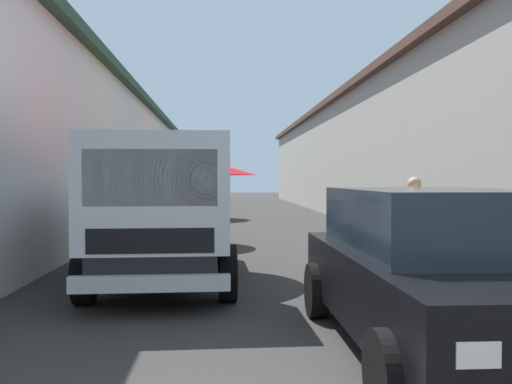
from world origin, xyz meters
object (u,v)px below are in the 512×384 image
(fruit_stall_near_left, at_px, (167,172))
(vendor_by_crates, at_px, (414,220))
(hatchback_car, at_px, (438,270))
(plastic_stool, at_px, (361,223))
(fruit_stall_far_right, at_px, (172,170))
(vendor_in_shade, at_px, (189,195))
(fruit_stall_near_right, at_px, (195,174))
(delivery_truck, at_px, (161,216))
(parked_scooter, at_px, (182,219))

(fruit_stall_near_left, distance_m, vendor_by_crates, 3.93)
(hatchback_car, height_order, plastic_stool, hatchback_car)
(fruit_stall_far_right, height_order, vendor_in_shade, fruit_stall_far_right)
(fruit_stall_far_right, xyz_separation_m, plastic_stool, (1.91, -5.02, -1.41))
(fruit_stall_near_right, xyz_separation_m, vendor_by_crates, (-12.87, -3.98, -0.82))
(plastic_stool, bearing_deg, fruit_stall_near_right, 37.89)
(fruit_stall_near_right, distance_m, plastic_stool, 8.04)
(vendor_in_shade, height_order, plastic_stool, vendor_in_shade)
(fruit_stall_near_left, bearing_deg, fruit_stall_near_right, 0.62)
(fruit_stall_near_left, relative_size, fruit_stall_near_right, 1.00)
(hatchback_car, height_order, delivery_truck, delivery_truck)
(parked_scooter, relative_size, plastic_stool, 3.78)
(fruit_stall_near_left, height_order, vendor_in_shade, fruit_stall_near_left)
(plastic_stool, bearing_deg, parked_scooter, 90.80)
(fruit_stall_far_right, distance_m, hatchback_car, 8.92)
(fruit_stall_near_right, distance_m, parked_scooter, 6.45)
(fruit_stall_near_right, bearing_deg, parked_scooter, 179.30)
(delivery_truck, bearing_deg, fruit_stall_far_right, 3.38)
(fruit_stall_near_left, distance_m, vendor_in_shade, 10.52)
(vendor_by_crates, height_order, parked_scooter, vendor_by_crates)
(fruit_stall_far_right, distance_m, delivery_truck, 5.57)
(fruit_stall_near_right, bearing_deg, vendor_in_shade, 176.94)
(fruit_stall_near_left, xyz_separation_m, fruit_stall_far_right, (4.38, 0.29, 0.09))
(fruit_stall_near_right, height_order, vendor_in_shade, fruit_stall_near_right)
(delivery_truck, xyz_separation_m, vendor_by_crates, (0.81, -3.81, -0.14))
(fruit_stall_near_right, bearing_deg, hatchback_car, -170.01)
(delivery_truck, relative_size, parked_scooter, 3.02)
(delivery_truck, distance_m, parked_scooter, 7.39)
(delivery_truck, height_order, vendor_by_crates, delivery_truck)
(vendor_by_crates, xyz_separation_m, plastic_stool, (6.62, -0.88, -0.57))
(vendor_by_crates, bearing_deg, plastic_stool, -7.60)
(plastic_stool, bearing_deg, vendor_by_crates, 172.40)
(parked_scooter, height_order, plastic_stool, parked_scooter)
(fruit_stall_near_left, bearing_deg, delivery_truck, -178.18)
(hatchback_car, bearing_deg, vendor_in_shade, 11.78)
(hatchback_car, xyz_separation_m, vendor_in_shade, (14.44, 3.01, 0.25))
(fruit_stall_far_right, bearing_deg, vendor_in_shade, -0.43)
(vendor_in_shade, bearing_deg, fruit_stall_far_right, 179.57)
(fruit_stall_near_left, relative_size, fruit_stall_far_right, 1.16)
(fruit_stall_far_right, relative_size, parked_scooter, 1.45)
(fruit_stall_near_left, distance_m, fruit_stall_far_right, 4.39)
(fruit_stall_near_left, distance_m, parked_scooter, 6.34)
(fruit_stall_near_right, xyz_separation_m, plastic_stool, (-6.25, -4.86, -1.40))
(delivery_truck, distance_m, plastic_stool, 8.82)
(fruit_stall_near_left, relative_size, parked_scooter, 1.69)
(hatchback_car, xyz_separation_m, plastic_stool, (10.23, -1.96, -0.41))
(vendor_by_crates, bearing_deg, vendor_in_shade, 20.70)
(delivery_truck, xyz_separation_m, parked_scooter, (7.36, 0.25, -0.59))
(fruit_stall_near_right, height_order, delivery_truck, fruit_stall_near_right)
(fruit_stall_near_right, xyz_separation_m, vendor_in_shade, (-2.05, 0.11, -0.74))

